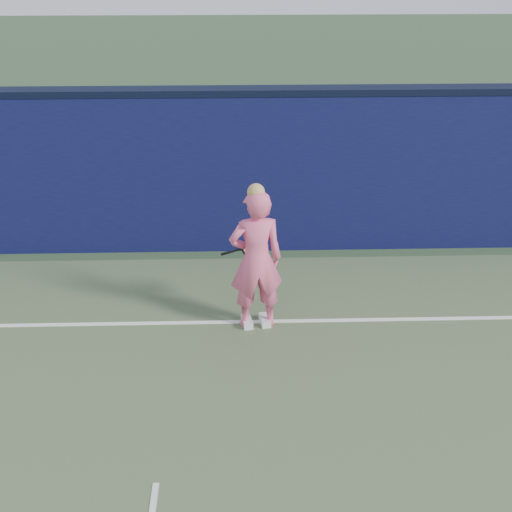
{
  "coord_description": "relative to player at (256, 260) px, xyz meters",
  "views": [
    {
      "loc": [
        0.79,
        -4.24,
        4.81
      ],
      "look_at": [
        1.04,
        3.94,
        1.0
      ],
      "focal_mm": 50.0,
      "sensor_mm": 36.0,
      "label": 1
    }
  ],
  "objects": [
    {
      "name": "backstop_wall",
      "position": [
        -1.04,
        2.56,
        0.3
      ],
      "size": [
        24.0,
        0.4,
        2.5
      ],
      "primitive_type": "cube",
      "color": "#0D0E3A",
      "rests_on": "ground"
    },
    {
      "name": "wall_cap",
      "position": [
        -1.04,
        2.56,
        1.6
      ],
      "size": [
        24.0,
        0.42,
        0.1
      ],
      "primitive_type": "cube",
      "color": "black",
      "rests_on": "backstop_wall"
    },
    {
      "name": "player",
      "position": [
        0.0,
        0.0,
        0.0
      ],
      "size": [
        0.75,
        0.55,
        1.97
      ],
      "rotation": [
        0.0,
        0.0,
        3.29
      ],
      "color": "#F55F8A",
      "rests_on": "ground"
    },
    {
      "name": "racket",
      "position": [
        -0.06,
        0.41,
        -0.01
      ],
      "size": [
        0.58,
        0.14,
        0.31
      ],
      "rotation": [
        0.0,
        0.0,
        -0.06
      ],
      "color": "black",
      "rests_on": "ground"
    }
  ]
}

